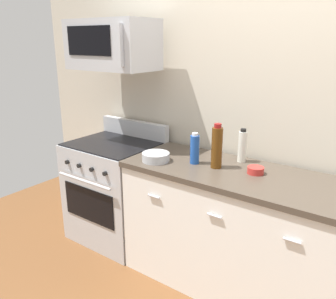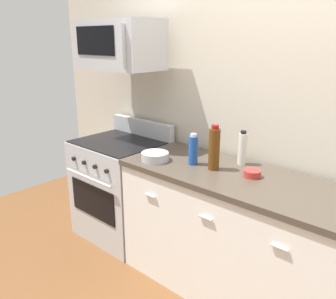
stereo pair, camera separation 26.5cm
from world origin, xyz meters
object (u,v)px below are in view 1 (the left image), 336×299
at_px(bottle_vinegar_white, 242,146).
at_px(bowl_steel_prep, 156,157).
at_px(range_oven, 116,190).
at_px(bottle_wine_amber, 217,147).
at_px(bowl_red_small, 256,170).
at_px(bottle_soda_blue, 195,149).
at_px(microwave, 112,45).

relative_size(bottle_vinegar_white, bowl_steel_prep, 1.22).
distance_m(range_oven, bottle_vinegar_white, 1.28).
bearing_deg(bottle_wine_amber, bottle_vinegar_white, 67.06).
bearing_deg(bowl_steel_prep, bowl_red_small, 15.40).
bearing_deg(bowl_steel_prep, bottle_wine_amber, 18.06).
xyz_separation_m(range_oven, bowl_steel_prep, (0.59, -0.15, 0.49)).
distance_m(bottle_soda_blue, bowl_steel_prep, 0.30).
bearing_deg(bottle_wine_amber, range_oven, 179.25).
distance_m(bottle_wine_amber, bowl_red_small, 0.31).
relative_size(bottle_wine_amber, bowl_red_small, 2.85).
height_order(microwave, bowl_steel_prep, microwave).
distance_m(microwave, bottle_vinegar_white, 1.34).
height_order(range_oven, bottle_vinegar_white, bottle_vinegar_white).
xyz_separation_m(microwave, bottle_wine_amber, (1.03, -0.06, -0.68)).
relative_size(bottle_vinegar_white, bowl_red_small, 2.25).
xyz_separation_m(bottle_wine_amber, bowl_red_small, (0.27, 0.05, -0.13)).
bearing_deg(bottle_soda_blue, bowl_steel_prep, -154.09).
xyz_separation_m(bottle_wine_amber, bottle_vinegar_white, (0.09, 0.22, -0.03)).
xyz_separation_m(microwave, bowl_red_small, (1.30, -0.00, -0.81)).
bearing_deg(range_oven, bowl_red_small, 1.76).
bearing_deg(bowl_steel_prep, microwave, 161.44).
height_order(microwave, bowl_red_small, microwave).
height_order(microwave, bottle_wine_amber, microwave).
relative_size(range_oven, bottle_wine_amber, 3.33).
bearing_deg(range_oven, bottle_vinegar_white, 10.53).
xyz_separation_m(bottle_soda_blue, bottle_vinegar_white, (0.27, 0.24, 0.01)).
bearing_deg(range_oven, bowl_steel_prep, -14.60).
distance_m(bottle_wine_amber, bottle_soda_blue, 0.18).
bearing_deg(microwave, range_oven, -90.29).
height_order(range_oven, bowl_red_small, range_oven).
bearing_deg(microwave, bottle_wine_amber, -3.24).
relative_size(range_oven, bowl_red_small, 9.49).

